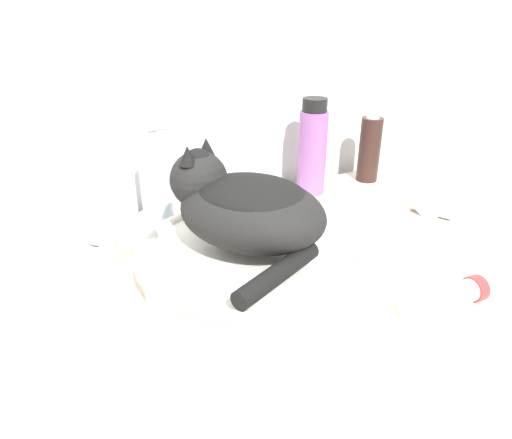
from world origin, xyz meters
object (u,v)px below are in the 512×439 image
hairspray_can_black (370,148)px  cat (244,205)px  soap_pump_bottle (156,185)px  mouthwash_bottle (312,149)px  cream_tube (445,298)px  faucet (108,245)px  hair_dryer (443,193)px

hairspray_can_black → cat: bearing=-152.6°
cat → hairspray_can_black: 0.53m
soap_pump_bottle → cat: bearing=-73.3°
mouthwash_bottle → cream_tube: mouthwash_bottle is taller
faucet → soap_pump_bottle: 0.21m
faucet → mouthwash_bottle: bearing=40.3°
soap_pump_bottle → cream_tube: size_ratio=1.39×
faucet → hair_dryer: (0.70, -0.04, -0.03)m
soap_pump_bottle → mouthwash_bottle: size_ratio=0.92×
cat → soap_pump_bottle: size_ratio=1.56×
mouthwash_bottle → soap_pump_bottle: bearing=180.0°
soap_pump_bottle → hairspray_can_black: (0.54, 0.00, -0.00)m
mouthwash_bottle → cream_tube: bearing=-100.1°
cat → hair_dryer: bearing=-120.4°
cat → hairspray_can_black: bearing=-97.1°
mouthwash_bottle → hair_dryer: 0.30m
faucet → hairspray_can_black: (0.67, 0.17, 0.02)m
cat → hair_dryer: size_ratio=1.61×
soap_pump_bottle → cream_tube: soap_pump_bottle is taller
hairspray_can_black → hair_dryer: 0.22m
faucet → soap_pump_bottle: size_ratio=0.65×
cat → soap_pump_bottle: 0.25m
cream_tube → hair_dryer: bearing=42.3°
hairspray_can_black → cream_tube: 0.54m
faucet → hairspray_can_black: size_ratio=0.73×
hair_dryer → cream_tube: bearing=-160.1°
faucet → hairspray_can_black: hairspray_can_black is taller
cat → cream_tube: 0.33m
cat → soap_pump_bottle: bearing=-17.8°
cream_tube → hair_dryer: size_ratio=0.74×
hair_dryer → mouthwash_bottle: bearing=113.0°
cat → mouthwash_bottle: size_ratio=1.43×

